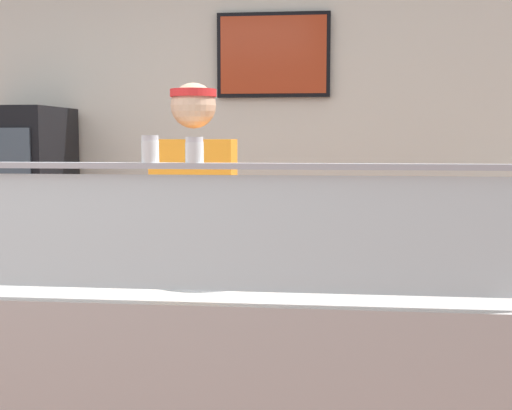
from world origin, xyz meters
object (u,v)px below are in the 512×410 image
object	(u,v)px
parmesan_shaker	(150,151)
worker_figure	(195,245)
pepper_flake_shaker	(194,152)
drink_fridge	(18,238)
pizza_server	(205,272)
pizza_tray	(203,277)

from	to	relation	value
parmesan_shaker	worker_figure	bearing A→B (deg)	91.84
pepper_flake_shaker	drink_fridge	distance (m)	2.64
pizza_server	parmesan_shaker	size ratio (longest dim) A/B	3.04
pizza_server	pepper_flake_shaker	bearing A→B (deg)	-93.65
pizza_server	drink_fridge	size ratio (longest dim) A/B	0.16
pizza_tray	pepper_flake_shaker	bearing A→B (deg)	-83.05
pizza_tray	drink_fridge	world-z (taller)	drink_fridge
pizza_server	worker_figure	world-z (taller)	worker_figure
pizza_tray	pizza_server	world-z (taller)	pizza_server
pizza_tray	pizza_server	distance (m)	0.03
pepper_flake_shaker	pizza_server	bearing A→B (deg)	94.69
pizza_server	parmesan_shaker	distance (m)	0.59
drink_fridge	pizza_server	bearing A→B (deg)	-47.22
pepper_flake_shaker	drink_fridge	world-z (taller)	drink_fridge
pizza_tray	worker_figure	world-z (taller)	worker_figure
pizza_tray	pepper_flake_shaker	world-z (taller)	pepper_flake_shaker
pizza_tray	worker_figure	xyz separation A→B (m)	(-0.14, 0.54, 0.04)
pizza_tray	pepper_flake_shaker	distance (m)	0.60
parmesan_shaker	pepper_flake_shaker	distance (m)	0.15
parmesan_shaker	pizza_tray	bearing A→B (deg)	72.21
pepper_flake_shaker	worker_figure	world-z (taller)	worker_figure
pizza_server	drink_fridge	xyz separation A→B (m)	(-1.56, 1.69, -0.14)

